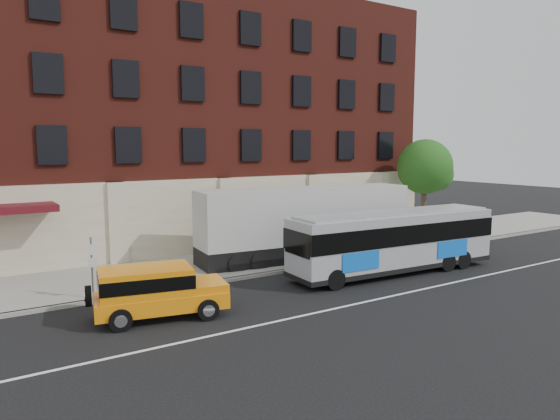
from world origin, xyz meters
TOP-DOWN VIEW (x-y plane):
  - ground at (0.00, 0.00)m, footprint 120.00×120.00m
  - sidewalk at (0.00, 9.00)m, footprint 60.00×6.00m
  - kerb at (0.00, 6.00)m, footprint 60.00×0.25m
  - lane_line at (0.00, 0.50)m, footprint 60.00×0.12m
  - building at (-0.01, 16.92)m, footprint 30.00×12.10m
  - sign_pole at (-8.50, 6.15)m, footprint 0.30×0.20m
  - street_tree at (13.54, 9.48)m, footprint 3.60×3.60m
  - city_bus at (4.37, 3.15)m, footprint 10.72×2.93m
  - yellow_suv at (-7.16, 3.10)m, footprint 4.84×2.73m
  - shipping_container at (2.49, 7.60)m, footprint 11.53×3.53m

SIDE VIEW (x-z plane):
  - ground at x=0.00m, z-range 0.00..0.00m
  - lane_line at x=0.00m, z-range 0.00..0.01m
  - sidewalk at x=0.00m, z-range 0.00..0.15m
  - kerb at x=0.00m, z-range 0.00..0.15m
  - yellow_suv at x=-7.16m, z-range 0.13..1.93m
  - sign_pole at x=-8.50m, z-range 0.20..2.70m
  - city_bus at x=4.37m, z-range 0.15..3.05m
  - shipping_container at x=2.49m, z-range -0.02..3.76m
  - street_tree at x=13.54m, z-range 1.31..7.51m
  - building at x=-0.01m, z-range 0.08..15.08m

